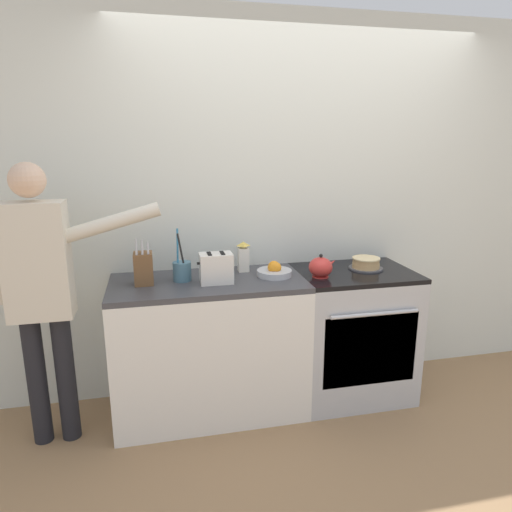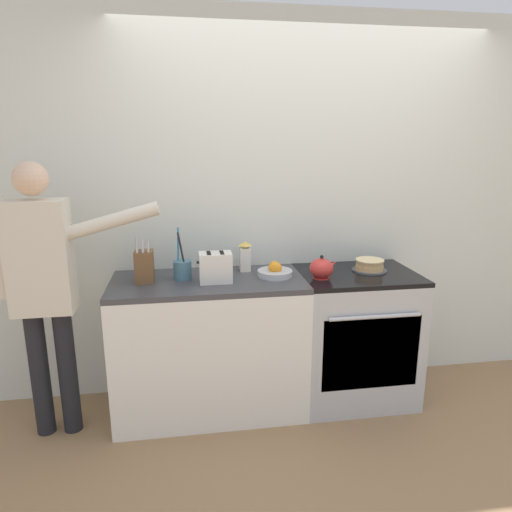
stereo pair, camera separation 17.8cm
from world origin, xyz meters
name	(u,v)px [view 1 (the left image)]	position (x,y,z in m)	size (l,w,h in m)	color
ground_plane	(323,420)	(0.00, 0.00, 0.00)	(16.00, 16.00, 0.00)	#93704C
wall_back	(299,208)	(0.00, 0.62, 1.30)	(8.00, 0.04, 2.60)	silver
counter_cabinet	(210,347)	(-0.70, 0.30, 0.45)	(1.22, 0.60, 0.91)	white
stove_range	(352,333)	(0.31, 0.29, 0.45)	(0.78, 0.63, 0.91)	#B7BABF
layer_cake	(366,264)	(0.40, 0.33, 0.95)	(0.23, 0.23, 0.08)	#4C4C51
tea_kettle	(321,267)	(0.03, 0.22, 0.97)	(0.19, 0.15, 0.15)	red
knife_block	(143,268)	(-1.09, 0.31, 1.01)	(0.11, 0.13, 0.29)	brown
utensil_crock	(182,270)	(-0.85, 0.33, 0.98)	(0.11, 0.11, 0.33)	#477084
fruit_bowl	(274,271)	(-0.26, 0.30, 0.94)	(0.23, 0.23, 0.10)	#B7BABF
toaster	(216,268)	(-0.65, 0.24, 1.00)	(0.22, 0.13, 0.19)	silver
milk_carton	(243,257)	(-0.43, 0.46, 1.01)	(0.07, 0.07, 0.20)	white
person_baker	(42,283)	(-1.64, 0.18, 0.99)	(0.93, 0.20, 1.66)	black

